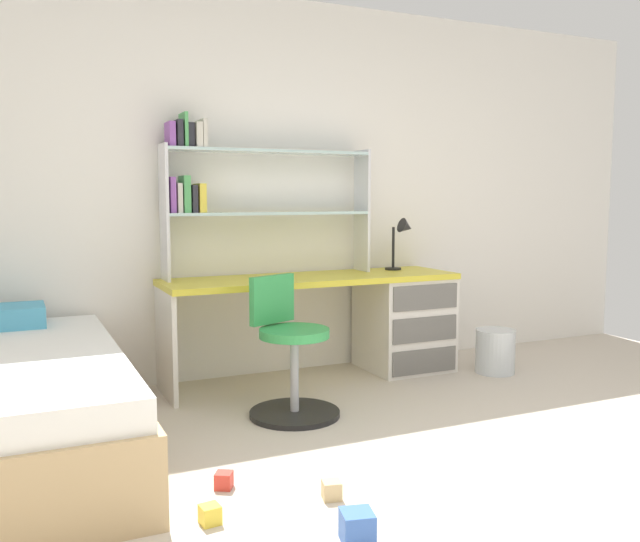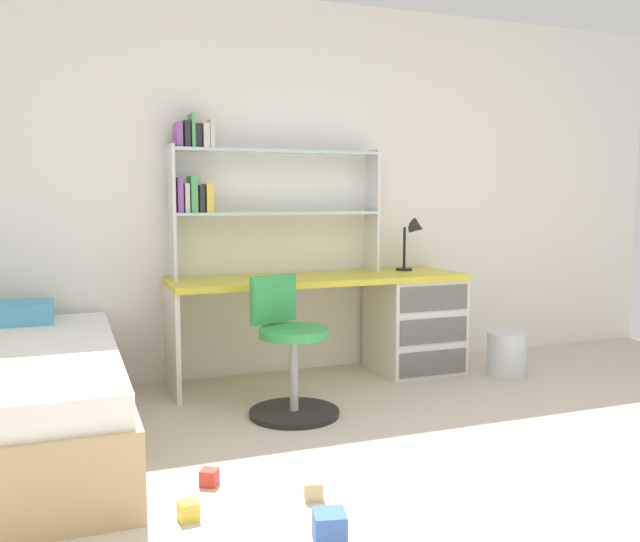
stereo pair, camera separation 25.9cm
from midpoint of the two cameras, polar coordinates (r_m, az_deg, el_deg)
The scene contains 11 objects.
ground_plane at distance 2.80m, azimuth 18.99°, elevation -20.89°, with size 6.12×6.46×0.02m, color beige.
room_shell at distance 3.15m, azimuth -17.13°, elevation 7.02°, with size 6.12×6.46×2.61m.
desk at distance 4.84m, azimuth 3.67°, elevation -3.85°, with size 2.03×0.58×0.72m.
bookshelf_hutch at distance 4.55m, azimuth -8.47°, elevation 7.31°, with size 1.45×0.22×1.07m.
desk_lamp at distance 4.97m, azimuth 5.57°, elevation 3.01°, with size 0.20×0.17×0.38m.
swivel_chair at distance 3.89m, azimuth -4.42°, elevation -7.61°, with size 0.52×0.52×0.80m.
waste_bin at distance 4.96m, azimuth 13.16°, elevation -6.63°, with size 0.28×0.28×0.31m, color silver.
toy_block_yellow_0 at distance 2.80m, azimuth -12.07°, elevation -19.54°, with size 0.07×0.07×0.07m, color gold.
toy_block_natural_1 at distance 2.94m, azimuth -1.66°, elevation -18.06°, with size 0.08×0.08×0.08m, color tan.
toy_block_blue_2 at distance 2.61m, azimuth 0.14°, elevation -20.88°, with size 0.12×0.12×0.12m, color #3860B7.
toy_block_red_3 at distance 3.08m, azimuth -10.64°, elevation -17.04°, with size 0.07×0.07×0.07m, color red.
Camera 1 is at (-1.87, -1.73, 1.25)m, focal length 37.83 mm.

